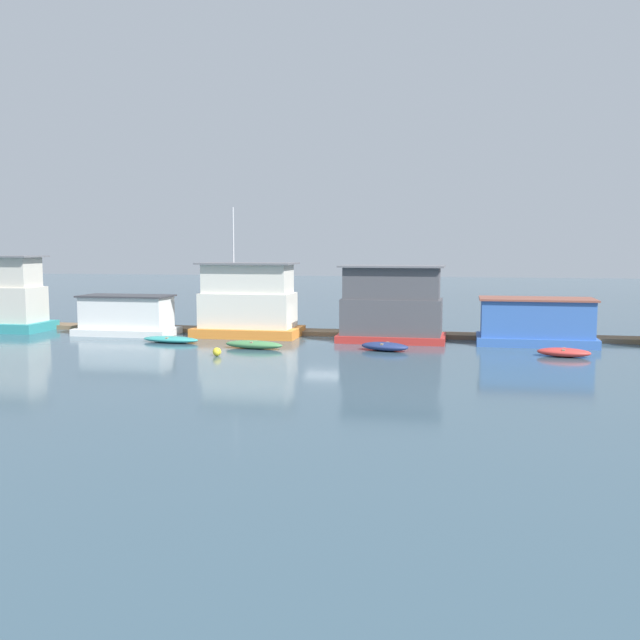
{
  "coord_description": "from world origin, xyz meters",
  "views": [
    {
      "loc": [
        9.36,
        -46.61,
        6.25
      ],
      "look_at": [
        0.0,
        -1.0,
        1.4
      ],
      "focal_mm": 40.0,
      "sensor_mm": 36.0,
      "label": 1
    }
  ],
  "objects_px": {
    "houseboat_white": "(127,316)",
    "houseboat_red": "(392,306)",
    "houseboat_teal": "(8,298)",
    "houseboat_blue": "(536,322)",
    "dinghy_teal": "(171,339)",
    "dinghy_navy": "(385,346)",
    "dinghy_red": "(564,352)",
    "dinghy_green": "(254,345)",
    "houseboat_orange": "(248,303)",
    "buoy_yellow": "(217,352)"
  },
  "relations": [
    {
      "from": "houseboat_red",
      "to": "dinghy_green",
      "type": "height_order",
      "value": "houseboat_red"
    },
    {
      "from": "dinghy_green",
      "to": "dinghy_navy",
      "type": "distance_m",
      "value": 7.97
    },
    {
      "from": "houseboat_orange",
      "to": "houseboat_blue",
      "type": "xyz_separation_m",
      "value": [
        19.19,
        -0.42,
        -0.88
      ]
    },
    {
      "from": "houseboat_teal",
      "to": "houseboat_red",
      "type": "relative_size",
      "value": 0.84
    },
    {
      "from": "houseboat_teal",
      "to": "houseboat_orange",
      "type": "distance_m",
      "value": 18.3
    },
    {
      "from": "houseboat_blue",
      "to": "dinghy_teal",
      "type": "height_order",
      "value": "houseboat_blue"
    },
    {
      "from": "houseboat_white",
      "to": "dinghy_navy",
      "type": "height_order",
      "value": "houseboat_white"
    },
    {
      "from": "houseboat_teal",
      "to": "dinghy_green",
      "type": "relative_size",
      "value": 1.55
    },
    {
      "from": "dinghy_teal",
      "to": "buoy_yellow",
      "type": "bearing_deg",
      "value": -44.54
    },
    {
      "from": "houseboat_blue",
      "to": "buoy_yellow",
      "type": "height_order",
      "value": "houseboat_blue"
    },
    {
      "from": "houseboat_white",
      "to": "dinghy_navy",
      "type": "distance_m",
      "value": 19.23
    },
    {
      "from": "dinghy_teal",
      "to": "dinghy_red",
      "type": "bearing_deg",
      "value": -2.7
    },
    {
      "from": "houseboat_red",
      "to": "dinghy_navy",
      "type": "height_order",
      "value": "houseboat_red"
    },
    {
      "from": "houseboat_white",
      "to": "houseboat_blue",
      "type": "height_order",
      "value": "houseboat_blue"
    },
    {
      "from": "dinghy_navy",
      "to": "dinghy_red",
      "type": "bearing_deg",
      "value": -1.78
    },
    {
      "from": "houseboat_red",
      "to": "houseboat_teal",
      "type": "bearing_deg",
      "value": 179.76
    },
    {
      "from": "houseboat_orange",
      "to": "dinghy_navy",
      "type": "height_order",
      "value": "houseboat_orange"
    },
    {
      "from": "dinghy_teal",
      "to": "dinghy_navy",
      "type": "bearing_deg",
      "value": -3.37
    },
    {
      "from": "houseboat_orange",
      "to": "houseboat_red",
      "type": "distance_m",
      "value": 10.08
    },
    {
      "from": "dinghy_green",
      "to": "buoy_yellow",
      "type": "bearing_deg",
      "value": -110.58
    },
    {
      "from": "houseboat_blue",
      "to": "dinghy_teal",
      "type": "bearing_deg",
      "value": -170.71
    },
    {
      "from": "houseboat_red",
      "to": "houseboat_orange",
      "type": "bearing_deg",
      "value": 176.08
    },
    {
      "from": "houseboat_white",
      "to": "dinghy_red",
      "type": "relative_size",
      "value": 2.24
    },
    {
      "from": "houseboat_teal",
      "to": "buoy_yellow",
      "type": "xyz_separation_m",
      "value": [
        19.25,
        -8.46,
        -2.18
      ]
    },
    {
      "from": "houseboat_orange",
      "to": "buoy_yellow",
      "type": "xyz_separation_m",
      "value": [
        0.95,
        -9.03,
        -2.07
      ]
    },
    {
      "from": "houseboat_teal",
      "to": "dinghy_teal",
      "type": "distance_m",
      "value": 14.96
    },
    {
      "from": "houseboat_teal",
      "to": "houseboat_orange",
      "type": "relative_size",
      "value": 0.66
    },
    {
      "from": "houseboat_blue",
      "to": "houseboat_orange",
      "type": "bearing_deg",
      "value": 178.75
    },
    {
      "from": "dinghy_navy",
      "to": "houseboat_teal",
      "type": "bearing_deg",
      "value": 171.08
    },
    {
      "from": "houseboat_orange",
      "to": "dinghy_teal",
      "type": "distance_m",
      "value": 6.15
    },
    {
      "from": "houseboat_red",
      "to": "houseboat_blue",
      "type": "distance_m",
      "value": 9.18
    },
    {
      "from": "houseboat_orange",
      "to": "dinghy_red",
      "type": "distance_m",
      "value": 21.09
    },
    {
      "from": "dinghy_teal",
      "to": "dinghy_red",
      "type": "relative_size",
      "value": 1.3
    },
    {
      "from": "houseboat_teal",
      "to": "houseboat_blue",
      "type": "relative_size",
      "value": 0.8
    },
    {
      "from": "dinghy_navy",
      "to": "dinghy_red",
      "type": "relative_size",
      "value": 1.04
    },
    {
      "from": "houseboat_red",
      "to": "houseboat_blue",
      "type": "height_order",
      "value": "houseboat_red"
    },
    {
      "from": "dinghy_red",
      "to": "houseboat_teal",
      "type": "bearing_deg",
      "value": 172.95
    },
    {
      "from": "dinghy_green",
      "to": "dinghy_navy",
      "type": "bearing_deg",
      "value": 5.56
    },
    {
      "from": "houseboat_orange",
      "to": "houseboat_red",
      "type": "xyz_separation_m",
      "value": [
        10.06,
        -0.69,
        0.04
      ]
    },
    {
      "from": "houseboat_orange",
      "to": "dinghy_navy",
      "type": "bearing_deg",
      "value": -26.48
    },
    {
      "from": "dinghy_red",
      "to": "buoy_yellow",
      "type": "xyz_separation_m",
      "value": [
        -19.35,
        -3.69,
        -0.01
      ]
    },
    {
      "from": "dinghy_red",
      "to": "houseboat_orange",
      "type": "bearing_deg",
      "value": 165.25
    },
    {
      "from": "houseboat_white",
      "to": "houseboat_red",
      "type": "bearing_deg",
      "value": 0.7
    },
    {
      "from": "houseboat_white",
      "to": "dinghy_green",
      "type": "distance_m",
      "value": 11.92
    },
    {
      "from": "houseboat_white",
      "to": "dinghy_teal",
      "type": "height_order",
      "value": "houseboat_white"
    },
    {
      "from": "houseboat_white",
      "to": "houseboat_teal",
      "type": "bearing_deg",
      "value": 177.93
    },
    {
      "from": "houseboat_teal",
      "to": "houseboat_white",
      "type": "height_order",
      "value": "houseboat_teal"
    },
    {
      "from": "houseboat_teal",
      "to": "houseboat_red",
      "type": "distance_m",
      "value": 28.35
    },
    {
      "from": "houseboat_white",
      "to": "dinghy_green",
      "type": "bearing_deg",
      "value": -24.27
    },
    {
      "from": "houseboat_white",
      "to": "dinghy_navy",
      "type": "xyz_separation_m",
      "value": [
        18.75,
        -4.11,
        -1.06
      ]
    }
  ]
}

